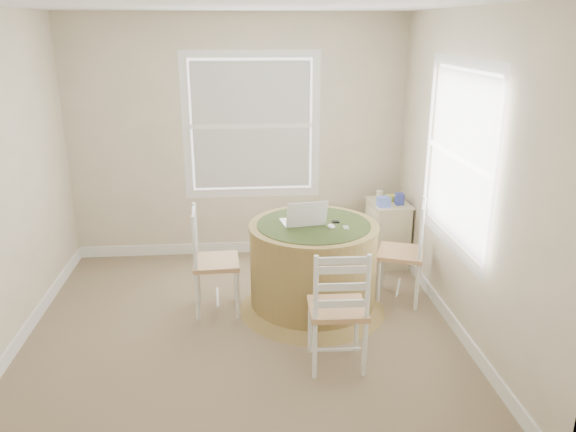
{
  "coord_description": "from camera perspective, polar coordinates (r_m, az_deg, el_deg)",
  "views": [
    {
      "loc": [
        0.02,
        -4.19,
        2.45
      ],
      "look_at": [
        0.42,
        0.45,
        0.87
      ],
      "focal_mm": 35.0,
      "sensor_mm": 36.0,
      "label": 1
    }
  ],
  "objects": [
    {
      "name": "mouse",
      "position": [
        4.82,
        4.41,
        -1.06
      ],
      "size": [
        0.07,
        0.11,
        0.04
      ],
      "primitive_type": "ellipsoid",
      "rotation": [
        0.0,
        0.0,
        -0.03
      ],
      "color": "white",
      "rests_on": "round_table"
    },
    {
      "name": "tissue_box",
      "position": [
        5.89,
        9.75,
        1.49
      ],
      "size": [
        0.13,
        0.13,
        0.1
      ],
      "primitive_type": "cube",
      "rotation": [
        0.0,
        0.0,
        0.07
      ],
      "color": "#6078DB",
      "rests_on": "corner_chest"
    },
    {
      "name": "phone",
      "position": [
        4.82,
        5.91,
        -1.22
      ],
      "size": [
        0.05,
        0.09,
        0.02
      ],
      "primitive_type": "cube",
      "rotation": [
        0.0,
        0.0,
        -0.03
      ],
      "color": "#B7BABF",
      "rests_on": "round_table"
    },
    {
      "name": "round_table",
      "position": [
        5.03,
        2.56,
        -4.86
      ],
      "size": [
        1.32,
        1.32,
        0.82
      ],
      "rotation": [
        0.0,
        0.0,
        -0.03
      ],
      "color": "olive",
      "rests_on": "ground"
    },
    {
      "name": "corner_chest",
      "position": [
        6.14,
        10.03,
        -1.66
      ],
      "size": [
        0.42,
        0.55,
        0.69
      ],
      "rotation": [
        0.0,
        0.0,
        0.07
      ],
      "color": "beige",
      "rests_on": "ground"
    },
    {
      "name": "chair_right",
      "position": [
        5.29,
        11.37,
        -3.64
      ],
      "size": [
        0.52,
        0.53,
        0.95
      ],
      "primitive_type": null,
      "rotation": [
        0.0,
        0.0,
        -1.92
      ],
      "color": "white",
      "rests_on": "ground"
    },
    {
      "name": "cup_cream",
      "position": [
        6.1,
        9.36,
        2.07
      ],
      "size": [
        0.07,
        0.07,
        0.09
      ],
      "primitive_type": "cylinder",
      "color": "beige",
      "rests_on": "corner_chest"
    },
    {
      "name": "chair_near",
      "position": [
        4.22,
        5.05,
        -9.29
      ],
      "size": [
        0.43,
        0.41,
        0.95
      ],
      "primitive_type": null,
      "rotation": [
        0.0,
        0.0,
        3.11
      ],
      "color": "white",
      "rests_on": "ground"
    },
    {
      "name": "box_yellow",
      "position": [
        6.08,
        10.6,
        1.79
      ],
      "size": [
        0.16,
        0.11,
        0.06
      ],
      "primitive_type": "cube",
      "rotation": [
        0.0,
        0.0,
        0.07
      ],
      "color": "#B2C144",
      "rests_on": "corner_chest"
    },
    {
      "name": "box_blue",
      "position": [
        5.97,
        11.15,
        1.73
      ],
      "size": [
        0.09,
        0.09,
        0.12
      ],
      "primitive_type": "cube",
      "rotation": [
        0.0,
        0.0,
        0.07
      ],
      "color": "#313D95",
      "rests_on": "corner_chest"
    },
    {
      "name": "chair_left",
      "position": [
        5.03,
        -7.33,
        -4.61
      ],
      "size": [
        0.42,
        0.44,
        0.95
      ],
      "primitive_type": null,
      "rotation": [
        0.0,
        0.0,
        1.62
      ],
      "color": "white",
      "rests_on": "ground"
    },
    {
      "name": "keys",
      "position": [
        4.93,
        4.86,
        -0.66
      ],
      "size": [
        0.06,
        0.05,
        0.02
      ],
      "primitive_type": "cube",
      "rotation": [
        0.0,
        0.0,
        -0.03
      ],
      "color": "black",
      "rests_on": "round_table"
    },
    {
      "name": "room",
      "position": [
        4.51,
        -2.95,
        3.86
      ],
      "size": [
        3.64,
        3.64,
        2.64
      ],
      "color": "#8D7959",
      "rests_on": "ground"
    },
    {
      "name": "laptop",
      "position": [
        4.89,
        1.56,
        -0.42
      ],
      "size": [
        0.4,
        0.37,
        0.25
      ],
      "rotation": [
        0.0,
        0.0,
        3.3
      ],
      "color": "white",
      "rests_on": "round_table"
    }
  ]
}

